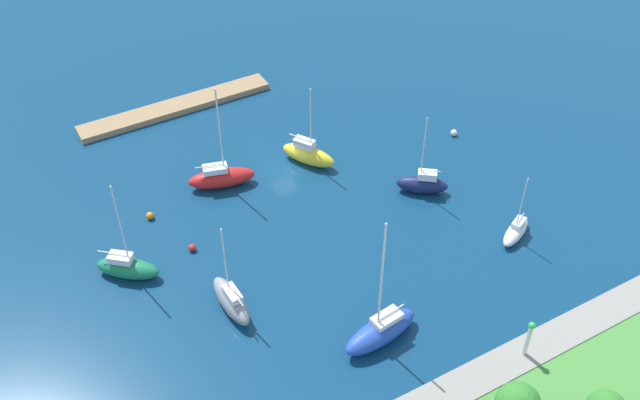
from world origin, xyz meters
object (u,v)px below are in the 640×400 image
(sailboat_green_along_channel, at_px, (127,267))
(mooring_buoy_red, at_px, (192,248))
(sailboat_white_far_north, at_px, (516,231))
(harbor_beacon, at_px, (529,336))
(sailboat_blue_mid_basin, at_px, (381,330))
(sailboat_yellow_far_south, at_px, (308,154))
(sailboat_red_east_end, at_px, (221,177))
(sailboat_gray_near_pier, at_px, (231,300))
(mooring_buoy_orange, at_px, (150,216))
(sailboat_navy_off_beacon, at_px, (423,184))
(mooring_buoy_white, at_px, (454,133))
(pier_dock, at_px, (176,107))

(sailboat_green_along_channel, bearing_deg, mooring_buoy_red, 40.83)
(sailboat_white_far_north, bearing_deg, harbor_beacon, 25.76)
(harbor_beacon, xyz_separation_m, sailboat_blue_mid_basin, (8.59, -7.42, -2.19))
(sailboat_blue_mid_basin, xyz_separation_m, mooring_buoy_red, (9.61, -17.08, -0.81))
(sailboat_yellow_far_south, height_order, sailboat_red_east_end, sailboat_red_east_end)
(sailboat_blue_mid_basin, distance_m, sailboat_gray_near_pier, 12.83)
(sailboat_yellow_far_south, bearing_deg, sailboat_blue_mid_basin, -47.03)
(sailboat_gray_near_pier, distance_m, mooring_buoy_orange, 14.45)
(sailboat_green_along_channel, bearing_deg, harbor_beacon, -5.41)
(harbor_beacon, bearing_deg, sailboat_yellow_far_south, -85.02)
(mooring_buoy_red, bearing_deg, sailboat_white_far_north, 154.25)
(sailboat_gray_near_pier, bearing_deg, harbor_beacon, -134.89)
(mooring_buoy_red, height_order, mooring_buoy_orange, mooring_buoy_orange)
(sailboat_navy_off_beacon, relative_size, mooring_buoy_orange, 12.14)
(sailboat_green_along_channel, relative_size, mooring_buoy_red, 15.10)
(sailboat_green_along_channel, bearing_deg, sailboat_navy_off_beacon, 33.04)
(sailboat_red_east_end, relative_size, mooring_buoy_white, 15.83)
(mooring_buoy_red, bearing_deg, sailboat_navy_off_beacon, 171.33)
(pier_dock, relative_size, sailboat_yellow_far_south, 2.42)
(sailboat_blue_mid_basin, bearing_deg, sailboat_red_east_end, -89.12)
(sailboat_green_along_channel, distance_m, sailboat_yellow_far_south, 22.51)
(sailboat_navy_off_beacon, height_order, sailboat_yellow_far_south, sailboat_yellow_far_south)
(sailboat_blue_mid_basin, relative_size, mooring_buoy_white, 18.23)
(sailboat_yellow_far_south, bearing_deg, sailboat_red_east_end, -128.96)
(sailboat_red_east_end, xyz_separation_m, mooring_buoy_orange, (8.03, 1.15, -0.74))
(sailboat_blue_mid_basin, height_order, sailboat_white_far_north, sailboat_blue_mid_basin)
(pier_dock, height_order, sailboat_white_far_north, sailboat_white_far_north)
(sailboat_gray_near_pier, bearing_deg, mooring_buoy_white, -73.79)
(sailboat_white_far_north, relative_size, mooring_buoy_white, 10.03)
(sailboat_white_far_north, relative_size, sailboat_yellow_far_south, 0.79)
(sailboat_green_along_channel, distance_m, mooring_buoy_white, 38.03)
(sailboat_green_along_channel, xyz_separation_m, mooring_buoy_red, (-6.10, -0.12, -0.68))
(sailboat_navy_off_beacon, height_order, mooring_buoy_red, sailboat_navy_off_beacon)
(sailboat_blue_mid_basin, distance_m, mooring_buoy_red, 19.62)
(sailboat_yellow_far_south, height_order, mooring_buoy_red, sailboat_yellow_far_south)
(pier_dock, height_order, sailboat_green_along_channel, sailboat_green_along_channel)
(pier_dock, relative_size, sailboat_gray_near_pier, 2.44)
(harbor_beacon, xyz_separation_m, mooring_buoy_orange, (20.13, -30.52, -2.98))
(pier_dock, relative_size, sailboat_white_far_north, 3.08)
(sailboat_navy_off_beacon, xyz_separation_m, sailboat_yellow_far_south, (7.75, -9.68, 0.10))
(mooring_buoy_white, bearing_deg, pier_dock, -38.29)
(sailboat_green_along_channel, bearing_deg, sailboat_blue_mid_basin, -7.50)
(sailboat_gray_near_pier, bearing_deg, sailboat_red_east_end, -23.18)
(sailboat_gray_near_pier, xyz_separation_m, sailboat_red_east_end, (-5.78, -15.40, -0.07))
(harbor_beacon, relative_size, sailboat_navy_off_beacon, 0.41)
(sailboat_red_east_end, height_order, mooring_buoy_white, sailboat_red_east_end)
(harbor_beacon, relative_size, sailboat_green_along_channel, 0.35)
(sailboat_yellow_far_south, bearing_deg, sailboat_green_along_channel, -106.59)
(sailboat_white_far_north, height_order, sailboat_gray_near_pier, sailboat_gray_near_pier)
(mooring_buoy_orange, bearing_deg, sailboat_white_far_north, 146.70)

